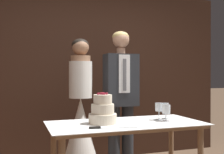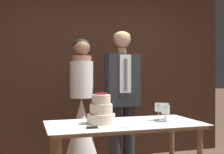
% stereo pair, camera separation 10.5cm
% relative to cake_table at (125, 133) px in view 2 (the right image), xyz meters
% --- Properties ---
extents(wall_back, '(4.42, 0.12, 2.56)m').
position_rel_cake_table_xyz_m(wall_back, '(0.01, 1.63, 0.58)').
color(wall_back, '#382116').
rests_on(wall_back, ground_plane).
extents(cake_table, '(1.49, 0.72, 0.81)m').
position_rel_cake_table_xyz_m(cake_table, '(0.00, 0.00, 0.00)').
color(cake_table, '#8E6B4C').
rests_on(cake_table, ground_plane).
extents(tiered_cake, '(0.27, 0.27, 0.30)m').
position_rel_cake_table_xyz_m(tiered_cake, '(-0.23, 0.03, 0.21)').
color(tiered_cake, beige).
rests_on(tiered_cake, cake_table).
extents(cake_knife, '(0.43, 0.09, 0.02)m').
position_rel_cake_table_xyz_m(cake_knife, '(-0.29, -0.21, 0.11)').
color(cake_knife, silver).
rests_on(cake_knife, cake_table).
extents(wine_glass_near, '(0.08, 0.08, 0.16)m').
position_rel_cake_table_xyz_m(wine_glass_near, '(0.42, -0.04, 0.21)').
color(wine_glass_near, silver).
rests_on(wine_glass_near, cake_table).
extents(wine_glass_middle, '(0.08, 0.08, 0.17)m').
position_rel_cake_table_xyz_m(wine_glass_middle, '(0.47, 0.08, 0.21)').
color(wine_glass_middle, silver).
rests_on(wine_glass_middle, cake_table).
extents(wine_glass_far, '(0.08, 0.08, 0.18)m').
position_rel_cake_table_xyz_m(wine_glass_far, '(0.38, 0.05, 0.22)').
color(wine_glass_far, silver).
rests_on(wine_glass_far, cake_table).
extents(bride, '(0.54, 0.54, 1.71)m').
position_rel_cake_table_xyz_m(bride, '(-0.26, 0.83, -0.08)').
color(bride, white).
rests_on(bride, ground_plane).
extents(groom, '(0.41, 0.25, 1.82)m').
position_rel_cake_table_xyz_m(groom, '(0.26, 0.83, 0.32)').
color(groom, '#282B30').
rests_on(groom, ground_plane).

